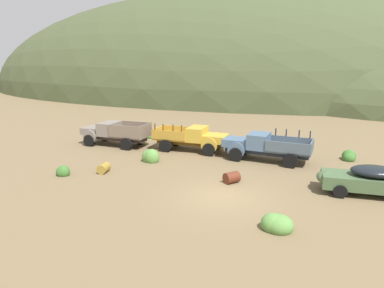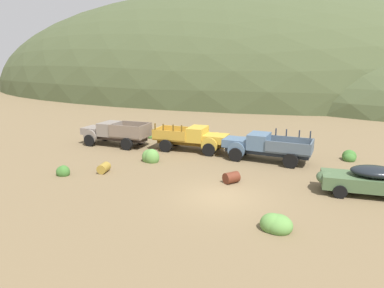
% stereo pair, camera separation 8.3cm
% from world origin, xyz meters
% --- Properties ---
extents(ground_plane, '(300.00, 300.00, 0.00)m').
position_xyz_m(ground_plane, '(0.00, 0.00, 0.00)').
color(ground_plane, brown).
extents(hill_far_right, '(119.82, 69.58, 43.77)m').
position_xyz_m(hill_far_right, '(-27.58, 60.74, 0.00)').
color(hill_far_right, '#424C2D').
rests_on(hill_far_right, ground).
extents(truck_primer_gray, '(5.87, 2.82, 1.91)m').
position_xyz_m(truck_primer_gray, '(-12.22, 6.37, 1.01)').
color(truck_primer_gray, '#3D322D').
rests_on(truck_primer_gray, ground).
extents(truck_faded_yellow, '(5.85, 2.89, 2.16)m').
position_xyz_m(truck_faded_yellow, '(-5.07, 7.66, 1.00)').
color(truck_faded_yellow, brown).
rests_on(truck_faded_yellow, ground).
extents(truck_chalk_blue, '(6.07, 2.43, 2.16)m').
position_xyz_m(truck_chalk_blue, '(0.00, 7.40, 1.00)').
color(truck_chalk_blue, '#262D39').
rests_on(truck_chalk_blue, ground).
extents(car_weathered_green, '(4.93, 2.51, 1.57)m').
position_xyz_m(car_weathered_green, '(6.53, 3.56, 0.82)').
color(car_weathered_green, '#47603D').
rests_on(car_weathered_green, ground).
extents(oil_drum_tipped, '(0.80, 0.99, 0.58)m').
position_xyz_m(oil_drum_tipped, '(-7.94, 0.40, 0.29)').
color(oil_drum_tipped, olive).
rests_on(oil_drum_tipped, ground).
extents(oil_drum_spare, '(0.98, 1.04, 0.63)m').
position_xyz_m(oil_drum_spare, '(-0.20, 2.14, 0.32)').
color(oil_drum_spare, '#5B2819').
rests_on(oil_drum_spare, ground).
extents(bush_back_edge, '(0.87, 0.73, 0.81)m').
position_xyz_m(bush_back_edge, '(-9.78, -1.13, 0.21)').
color(bush_back_edge, '#3D702D').
rests_on(bush_back_edge, ground).
extents(bush_front_left, '(0.94, 1.11, 0.93)m').
position_xyz_m(bush_front_left, '(5.63, 10.12, 0.23)').
color(bush_front_left, '#3D702D').
rests_on(bush_front_left, ground).
extents(bush_between_trucks, '(1.33, 1.08, 0.89)m').
position_xyz_m(bush_between_trucks, '(3.32, -2.28, 0.24)').
color(bush_between_trucks, '#5B8E42').
rests_on(bush_between_trucks, ground).
extents(bush_near_barrel, '(0.67, 0.63, 0.54)m').
position_xyz_m(bush_near_barrel, '(-10.68, 9.93, 0.14)').
color(bush_near_barrel, '#4C8438').
rests_on(bush_near_barrel, ground).
extents(bush_lone_scrub, '(1.31, 1.02, 1.18)m').
position_xyz_m(bush_lone_scrub, '(-6.63, 3.68, 0.31)').
color(bush_lone_scrub, '#5B8E42').
rests_on(bush_lone_scrub, ground).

